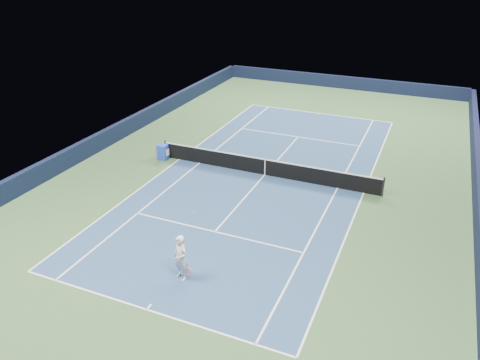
% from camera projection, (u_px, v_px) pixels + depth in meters
% --- Properties ---
extents(ground, '(40.00, 40.00, 0.00)m').
position_uv_depth(ground, '(265.00, 175.00, 26.20)').
color(ground, '#33522D').
rests_on(ground, ground).
extents(wall_far, '(22.00, 0.35, 1.10)m').
position_uv_depth(wall_far, '(341.00, 82.00, 42.29)').
color(wall_far, black).
rests_on(wall_far, ground).
extents(wall_right, '(0.35, 40.00, 1.10)m').
position_uv_depth(wall_right, '(479.00, 203.00, 22.14)').
color(wall_right, black).
rests_on(wall_right, ground).
extents(wall_left, '(0.35, 40.00, 1.10)m').
position_uv_depth(wall_left, '(106.00, 138.00, 29.78)').
color(wall_left, '#111933').
rests_on(wall_left, ground).
extents(court_surface, '(10.97, 23.77, 0.01)m').
position_uv_depth(court_surface, '(265.00, 175.00, 26.20)').
color(court_surface, navy).
rests_on(court_surface, ground).
extents(baseline_far, '(10.97, 0.08, 0.00)m').
position_uv_depth(baseline_far, '(319.00, 113.00, 35.99)').
color(baseline_far, white).
rests_on(baseline_far, ground).
extents(baseline_near, '(10.97, 0.08, 0.00)m').
position_uv_depth(baseline_near, '(147.00, 310.00, 16.41)').
color(baseline_near, white).
rests_on(baseline_near, ground).
extents(sideline_doubles_right, '(0.08, 23.77, 0.00)m').
position_uv_depth(sideline_doubles_right, '(364.00, 193.00, 24.27)').
color(sideline_doubles_right, white).
rests_on(sideline_doubles_right, ground).
extents(sideline_doubles_left, '(0.08, 23.77, 0.00)m').
position_uv_depth(sideline_doubles_left, '(179.00, 159.00, 28.14)').
color(sideline_doubles_left, white).
rests_on(sideline_doubles_left, ground).
extents(sideline_singles_right, '(0.08, 23.77, 0.00)m').
position_uv_depth(sideline_singles_right, '(338.00, 188.00, 24.75)').
color(sideline_singles_right, white).
rests_on(sideline_singles_right, ground).
extents(sideline_singles_left, '(0.08, 23.77, 0.00)m').
position_uv_depth(sideline_singles_left, '(200.00, 163.00, 27.65)').
color(sideline_singles_left, white).
rests_on(sideline_singles_left, ground).
extents(service_line_far, '(8.23, 0.08, 0.00)m').
position_uv_depth(service_line_far, '(298.00, 137.00, 31.47)').
color(service_line_far, white).
rests_on(service_line_far, ground).
extents(service_line_near, '(8.23, 0.08, 0.00)m').
position_uv_depth(service_line_near, '(215.00, 232.00, 20.93)').
color(service_line_near, white).
rests_on(service_line_near, ground).
extents(center_service_line, '(0.08, 12.80, 0.00)m').
position_uv_depth(center_service_line, '(265.00, 175.00, 26.20)').
color(center_service_line, white).
rests_on(center_service_line, ground).
extents(center_mark_far, '(0.08, 0.30, 0.00)m').
position_uv_depth(center_mark_far, '(318.00, 114.00, 35.87)').
color(center_mark_far, white).
rests_on(center_mark_far, ground).
extents(center_mark_near, '(0.08, 0.30, 0.00)m').
position_uv_depth(center_mark_near, '(149.00, 307.00, 16.54)').
color(center_mark_near, white).
rests_on(center_mark_near, ground).
extents(tennis_net, '(12.90, 0.10, 1.07)m').
position_uv_depth(tennis_net, '(265.00, 167.00, 25.98)').
color(tennis_net, black).
rests_on(tennis_net, ground).
extents(sponsor_cube, '(0.62, 0.55, 0.92)m').
position_uv_depth(sponsor_cube, '(163.00, 152.00, 27.98)').
color(sponsor_cube, blue).
rests_on(sponsor_cube, ground).
extents(tennis_player, '(0.88, 1.36, 2.47)m').
position_uv_depth(tennis_player, '(181.00, 258.00, 17.58)').
color(tennis_player, white).
rests_on(tennis_player, ground).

